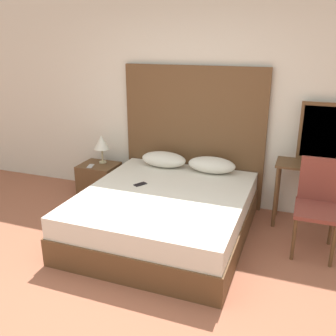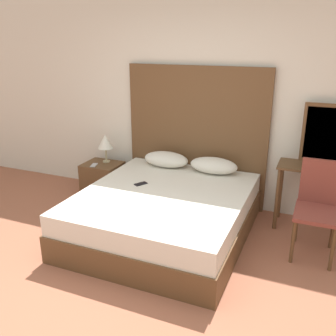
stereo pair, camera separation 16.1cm
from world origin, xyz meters
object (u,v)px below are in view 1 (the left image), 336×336
phone_on_bed (140,184)px  chair (317,200)px  nightstand (99,180)px  phone_on_nightstand (91,166)px  vanity_desk (315,178)px  table_lamp (102,143)px  bed (165,214)px

phone_on_bed → chair: bearing=5.5°
phone_on_bed → nightstand: 1.15m
phone_on_nightstand → vanity_desk: vanity_desk is taller
nightstand → chair: 2.90m
phone_on_nightstand → nightstand: bearing=61.5°
vanity_desk → chair: bearing=-86.3°
phone_on_bed → vanity_desk: vanity_desk is taller
table_lamp → chair: bearing=-10.5°
phone_on_bed → vanity_desk: 2.02m
bed → vanity_desk: vanity_desk is taller
nightstand → table_lamp: size_ratio=1.28×
table_lamp → bed: bearing=-33.1°
phone_on_bed → phone_on_nightstand: (-0.99, 0.51, -0.06)m
vanity_desk → nightstand: bearing=-178.6°
bed → chair: size_ratio=2.10×
table_lamp → vanity_desk: size_ratio=0.45×
bed → chair: (1.58, 0.29, 0.29)m
bed → phone_on_nightstand: size_ratio=12.46×
phone_on_bed → vanity_desk: size_ratio=0.19×
phone_on_nightstand → vanity_desk: bearing=3.5°
phone_on_bed → chair: chair is taller
phone_on_nightstand → phone_on_bed: bearing=-27.4°
phone_on_bed → phone_on_nightstand: 1.11m
bed → phone_on_nightstand: 1.49m
bed → table_lamp: table_lamp is taller
table_lamp → nightstand: bearing=-102.3°
bed → vanity_desk: 1.78m
table_lamp → phone_on_nightstand: size_ratio=2.45×
bed → nightstand: bearing=150.2°
nightstand → chair: size_ratio=0.53×
nightstand → phone_on_nightstand: phone_on_nightstand is taller
phone_on_bed → phone_on_nightstand: bearing=152.6°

